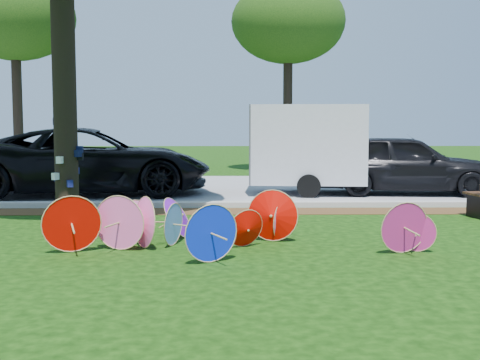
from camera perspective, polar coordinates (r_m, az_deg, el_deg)
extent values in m
plane|color=black|center=(8.34, -3.25, -7.43)|extent=(90.00, 90.00, 0.00)
cube|color=#472D16|center=(12.76, -2.42, -2.99)|extent=(90.00, 1.00, 0.01)
cube|color=#B7B5AD|center=(13.45, -2.34, -2.33)|extent=(90.00, 0.30, 0.12)
cube|color=gray|center=(17.58, -2.00, -0.73)|extent=(90.00, 8.00, 0.01)
cylinder|color=black|center=(11.94, -16.37, 10.60)|extent=(0.44, 0.44, 5.98)
cone|color=#D40900|center=(9.43, 3.03, -3.42)|extent=(0.83, 0.38, 0.83)
cone|color=#FD5AA6|center=(9.06, -9.35, -3.97)|extent=(0.55, 0.76, 0.78)
cone|color=#7112BD|center=(9.87, -5.71, -3.29)|extent=(0.64, 0.84, 0.69)
cone|color=#FD5AA6|center=(9.02, -11.24, -3.94)|extent=(0.81, 0.35, 0.81)
cone|color=#D40900|center=(8.97, -15.70, -3.97)|extent=(0.88, 0.50, 0.85)
cone|color=#5F91E5|center=(9.20, -6.59, -4.17)|extent=(0.34, 0.66, 0.66)
cone|color=#CD267D|center=(9.09, 16.38, -4.74)|extent=(0.57, 0.26, 0.57)
cone|color=#D40900|center=(8.96, 0.66, -4.58)|extent=(0.64, 0.51, 0.60)
cone|color=pink|center=(9.63, 4.29, -3.68)|extent=(0.47, 0.67, 0.68)
cone|color=#0B28D9|center=(8.04, -2.93, -5.02)|extent=(0.76, 0.54, 0.80)
cone|color=#CD267D|center=(8.91, 15.15, -4.32)|extent=(0.78, 0.40, 0.76)
cone|color=pink|center=(9.38, -9.72, -3.96)|extent=(0.54, 0.59, 0.69)
imported|color=black|center=(16.25, -14.06, 1.71)|extent=(6.65, 3.76, 1.75)
imported|color=black|center=(16.49, 15.21, 1.47)|extent=(4.84, 2.29, 1.60)
cube|color=silver|center=(16.03, 6.44, 3.39)|extent=(3.08, 2.11, 2.65)
cylinder|color=black|center=(23.97, -20.34, 6.51)|extent=(0.36, 0.36, 5.00)
ellipsoid|color=black|center=(24.29, -20.59, 14.31)|extent=(4.40, 4.40, 3.20)
cylinder|color=black|center=(23.70, 4.54, 6.83)|extent=(0.36, 0.36, 5.00)
ellipsoid|color=black|center=(24.02, 4.60, 14.72)|extent=(4.40, 4.40, 3.20)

